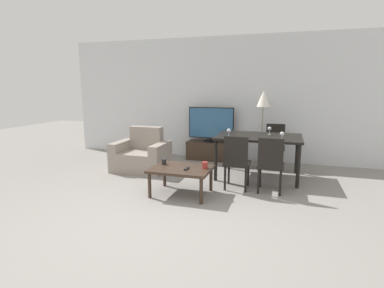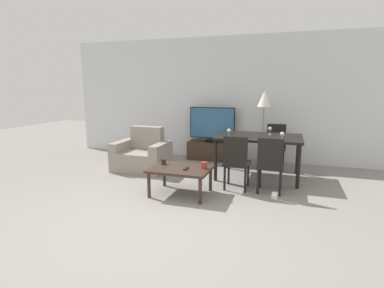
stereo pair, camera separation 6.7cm
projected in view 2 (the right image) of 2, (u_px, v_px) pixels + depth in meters
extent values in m
plane|color=gray|center=(147.00, 224.00, 3.58)|extent=(18.00, 18.00, 0.00)
cube|color=silver|center=(218.00, 99.00, 6.71)|extent=(7.17, 0.06, 2.70)
cube|color=gray|center=(142.00, 161.00, 5.87)|extent=(0.66, 0.75, 0.38)
cube|color=gray|center=(147.00, 138.00, 6.05)|extent=(0.66, 0.20, 0.45)
cube|color=gray|center=(123.00, 155.00, 5.98)|extent=(0.18, 0.75, 0.56)
cube|color=gray|center=(161.00, 158.00, 5.73)|extent=(0.18, 0.75, 0.56)
cube|color=#38281E|center=(212.00, 151.00, 6.71)|extent=(1.06, 0.38, 0.41)
cylinder|color=black|center=(212.00, 141.00, 6.67)|extent=(0.32, 0.32, 0.03)
cylinder|color=black|center=(212.00, 139.00, 6.66)|extent=(0.04, 0.04, 0.05)
cube|color=black|center=(212.00, 123.00, 6.59)|extent=(1.01, 0.04, 0.68)
cube|color=#2D5B84|center=(212.00, 123.00, 6.57)|extent=(0.97, 0.01, 0.65)
cube|color=#38281E|center=(181.00, 169.00, 4.51)|extent=(0.90, 0.68, 0.04)
cylinder|color=#38281E|center=(149.00, 185.00, 4.41)|extent=(0.05, 0.05, 0.38)
cylinder|color=#38281E|center=(200.00, 191.00, 4.17)|extent=(0.05, 0.05, 0.38)
cylinder|color=#38281E|center=(164.00, 175.00, 4.94)|extent=(0.05, 0.05, 0.38)
cylinder|color=#38281E|center=(211.00, 179.00, 4.70)|extent=(0.05, 0.05, 0.38)
cube|color=black|center=(259.00, 137.00, 5.32)|extent=(1.48, 1.00, 0.04)
cylinder|color=black|center=(216.00, 161.00, 5.19)|extent=(0.06, 0.06, 0.72)
cylinder|color=black|center=(298.00, 167.00, 4.77)|extent=(0.06, 0.06, 0.72)
cylinder|color=black|center=(226.00, 150.00, 6.01)|extent=(0.06, 0.06, 0.72)
cylinder|color=black|center=(297.00, 155.00, 5.59)|extent=(0.06, 0.06, 0.72)
cube|color=black|center=(237.00, 163.00, 4.78)|extent=(0.40, 0.40, 0.04)
cylinder|color=black|center=(229.00, 173.00, 5.02)|extent=(0.04, 0.04, 0.40)
cylinder|color=black|center=(248.00, 175.00, 4.92)|extent=(0.04, 0.04, 0.40)
cylinder|color=black|center=(225.00, 178.00, 4.72)|extent=(0.04, 0.04, 0.40)
cylinder|color=black|center=(245.00, 180.00, 4.62)|extent=(0.04, 0.04, 0.40)
cube|color=black|center=(235.00, 151.00, 4.56)|extent=(0.37, 0.04, 0.44)
cube|color=black|center=(275.00, 148.00, 5.98)|extent=(0.40, 0.40, 0.04)
cylinder|color=black|center=(266.00, 160.00, 5.92)|extent=(0.04, 0.04, 0.40)
cylinder|color=black|center=(283.00, 161.00, 5.82)|extent=(0.04, 0.04, 0.40)
cylinder|color=black|center=(267.00, 156.00, 6.22)|extent=(0.04, 0.04, 0.40)
cylinder|color=black|center=(283.00, 157.00, 6.13)|extent=(0.04, 0.04, 0.40)
cube|color=black|center=(276.00, 135.00, 6.11)|extent=(0.37, 0.04, 0.44)
cube|color=black|center=(270.00, 166.00, 4.62)|extent=(0.40, 0.40, 0.04)
cylinder|color=black|center=(260.00, 176.00, 4.86)|extent=(0.04, 0.04, 0.40)
cylinder|color=black|center=(281.00, 177.00, 4.76)|extent=(0.04, 0.04, 0.40)
cylinder|color=black|center=(258.00, 181.00, 4.56)|extent=(0.04, 0.04, 0.40)
cylinder|color=black|center=(280.00, 184.00, 4.46)|extent=(0.04, 0.04, 0.40)
cube|color=black|center=(270.00, 153.00, 4.41)|extent=(0.37, 0.04, 0.44)
cylinder|color=gray|center=(261.00, 164.00, 6.29)|extent=(0.24, 0.24, 0.02)
cylinder|color=gray|center=(263.00, 136.00, 6.18)|extent=(0.02, 0.02, 1.20)
cone|color=white|center=(264.00, 99.00, 6.03)|extent=(0.29, 0.29, 0.32)
cube|color=black|center=(186.00, 169.00, 4.42)|extent=(0.04, 0.15, 0.02)
cylinder|color=maroon|center=(204.00, 165.00, 4.45)|extent=(0.09, 0.09, 0.10)
cylinder|color=black|center=(164.00, 162.00, 4.70)|extent=(0.07, 0.07, 0.08)
cylinder|color=silver|center=(270.00, 135.00, 5.44)|extent=(0.06, 0.06, 0.01)
cylinder|color=silver|center=(270.00, 132.00, 5.43)|extent=(0.01, 0.01, 0.07)
sphere|color=silver|center=(270.00, 129.00, 5.42)|extent=(0.07, 0.07, 0.07)
cylinder|color=silver|center=(282.00, 141.00, 4.83)|extent=(0.06, 0.06, 0.01)
cylinder|color=silver|center=(282.00, 138.00, 4.82)|extent=(0.01, 0.01, 0.07)
sphere|color=silver|center=(282.00, 134.00, 4.81)|extent=(0.07, 0.07, 0.07)
cylinder|color=silver|center=(229.00, 137.00, 5.20)|extent=(0.06, 0.06, 0.01)
cylinder|color=silver|center=(229.00, 135.00, 5.19)|extent=(0.01, 0.01, 0.07)
sphere|color=silver|center=(229.00, 131.00, 5.18)|extent=(0.07, 0.07, 0.07)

